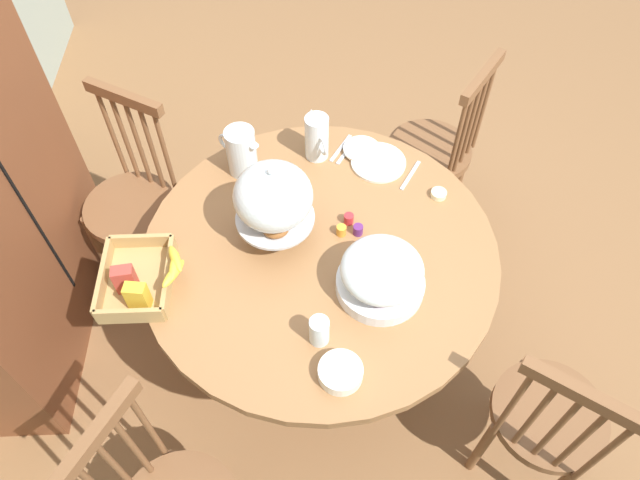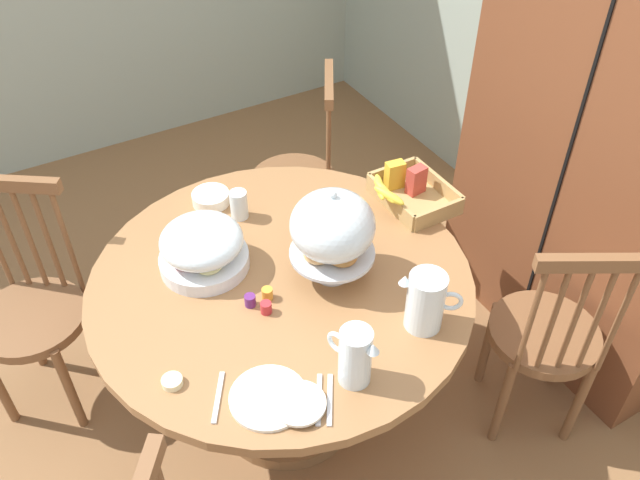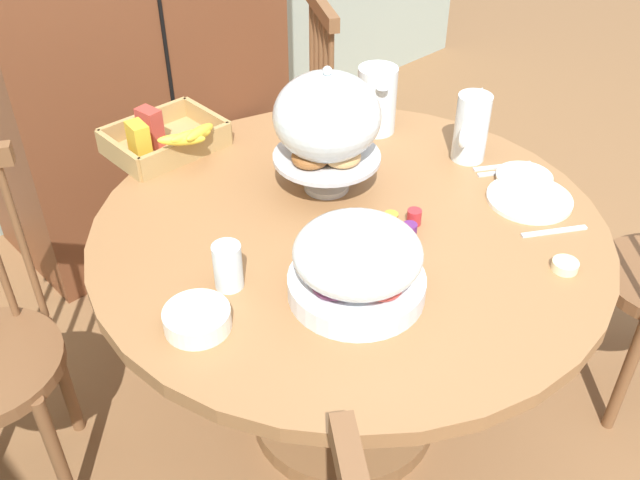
% 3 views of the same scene
% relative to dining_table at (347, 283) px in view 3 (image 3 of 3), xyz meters
% --- Properties ---
extents(ground_plane, '(10.00, 10.00, 0.00)m').
position_rel_dining_table_xyz_m(ground_plane, '(0.14, -0.16, -0.54)').
color(ground_plane, brown).
extents(dining_table, '(1.28, 1.28, 0.74)m').
position_rel_dining_table_xyz_m(dining_table, '(0.00, 0.00, 0.00)').
color(dining_table, olive).
rests_on(dining_table, ground_plane).
extents(windsor_chair_far_side, '(0.45, 0.45, 0.97)m').
position_rel_dining_table_xyz_m(windsor_chair_far_side, '(0.48, 0.81, -0.09)').
color(windsor_chair_far_side, brown).
rests_on(windsor_chair_far_side, ground_plane).
extents(pastry_stand_with_dome, '(0.28, 0.28, 0.34)m').
position_rel_dining_table_xyz_m(pastry_stand_with_dome, '(0.07, 0.16, 0.39)').
color(pastry_stand_with_dome, silver).
rests_on(pastry_stand_with_dome, dining_table).
extents(fruit_platter_covered, '(0.30, 0.30, 0.18)m').
position_rel_dining_table_xyz_m(fruit_platter_covered, '(-0.18, -0.20, 0.28)').
color(fruit_platter_covered, silver).
rests_on(fruit_platter_covered, dining_table).
extents(orange_juice_pitcher, '(0.17, 0.09, 0.19)m').
position_rel_dining_table_xyz_m(orange_juice_pitcher, '(0.47, -0.01, 0.29)').
color(orange_juice_pitcher, silver).
rests_on(orange_juice_pitcher, dining_table).
extents(milk_pitcher, '(0.14, 0.17, 0.20)m').
position_rel_dining_table_xyz_m(milk_pitcher, '(0.40, 0.29, 0.29)').
color(milk_pitcher, silver).
rests_on(milk_pitcher, dining_table).
extents(cereal_basket, '(0.32, 0.30, 0.12)m').
position_rel_dining_table_xyz_m(cereal_basket, '(-0.14, 0.61, 0.24)').
color(cereal_basket, tan).
rests_on(cereal_basket, dining_table).
extents(china_plate_large, '(0.22, 0.22, 0.01)m').
position_rel_dining_table_xyz_m(china_plate_large, '(0.41, -0.25, 0.20)').
color(china_plate_large, white).
rests_on(china_plate_large, dining_table).
extents(china_plate_small, '(0.15, 0.15, 0.01)m').
position_rel_dining_table_xyz_m(china_plate_small, '(0.48, -0.19, 0.21)').
color(china_plate_small, white).
rests_on(china_plate_small, china_plate_large).
extents(cereal_bowl, '(0.14, 0.14, 0.04)m').
position_rel_dining_table_xyz_m(cereal_bowl, '(-0.49, -0.04, 0.22)').
color(cereal_bowl, white).
rests_on(cereal_bowl, dining_table).
extents(drinking_glass, '(0.06, 0.06, 0.11)m').
position_rel_dining_table_xyz_m(drinking_glass, '(-0.36, 0.02, 0.25)').
color(drinking_glass, silver).
rests_on(drinking_glass, dining_table).
extents(butter_dish, '(0.06, 0.06, 0.02)m').
position_rel_dining_table_xyz_m(butter_dish, '(0.23, -0.46, 0.21)').
color(butter_dish, beige).
rests_on(butter_dish, dining_table).
extents(jam_jar_strawberry, '(0.04, 0.04, 0.04)m').
position_rel_dining_table_xyz_m(jam_jar_strawberry, '(0.12, -0.11, 0.22)').
color(jam_jar_strawberry, '#B7282D').
rests_on(jam_jar_strawberry, dining_table).
extents(jam_jar_apricot, '(0.04, 0.04, 0.04)m').
position_rel_dining_table_xyz_m(jam_jar_apricot, '(0.06, -0.08, 0.22)').
color(jam_jar_apricot, orange).
rests_on(jam_jar_apricot, dining_table).
extents(jam_jar_grape, '(0.04, 0.04, 0.04)m').
position_rel_dining_table_xyz_m(jam_jar_grape, '(0.06, -0.14, 0.22)').
color(jam_jar_grape, '#5B2366').
rests_on(jam_jar_grape, dining_table).
extents(table_knife, '(0.15, 0.10, 0.01)m').
position_rel_dining_table_xyz_m(table_knife, '(0.48, -0.13, 0.20)').
color(table_knife, silver).
rests_on(table_knife, dining_table).
extents(dinner_fork, '(0.15, 0.10, 0.01)m').
position_rel_dining_table_xyz_m(dinner_fork, '(0.50, -0.10, 0.20)').
color(dinner_fork, silver).
rests_on(dinner_fork, dining_table).
extents(soup_spoon, '(0.15, 0.10, 0.01)m').
position_rel_dining_table_xyz_m(soup_spoon, '(0.34, -0.37, 0.20)').
color(soup_spoon, silver).
rests_on(soup_spoon, dining_table).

